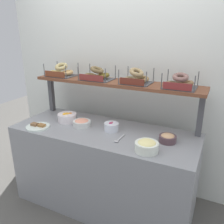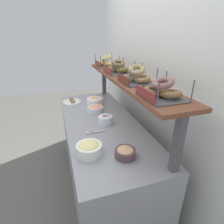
# 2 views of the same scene
# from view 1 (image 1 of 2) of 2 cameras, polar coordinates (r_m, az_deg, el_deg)

# --- Properties ---
(ground_plane) EXTENTS (8.00, 8.00, 0.00)m
(ground_plane) POSITION_cam_1_polar(r_m,az_deg,el_deg) (2.73, -1.84, -21.01)
(ground_plane) COLOR #595651
(back_wall) EXTENTS (2.99, 0.06, 2.40)m
(back_wall) POSITION_cam_1_polar(r_m,az_deg,el_deg) (2.64, 3.46, 6.92)
(back_wall) COLOR white
(back_wall) RESTS_ON ground_plane
(deli_counter) EXTENTS (1.79, 0.70, 0.85)m
(deli_counter) POSITION_cam_1_polar(r_m,az_deg,el_deg) (2.47, -1.95, -13.50)
(deli_counter) COLOR gray
(deli_counter) RESTS_ON ground_plane
(shelf_riser_left) EXTENTS (0.05, 0.05, 0.40)m
(shelf_riser_left) POSITION_cam_1_polar(r_m,az_deg,el_deg) (2.87, -14.50, 4.27)
(shelf_riser_left) COLOR #4C4C51
(shelf_riser_left) RESTS_ON deli_counter
(shelf_riser_right) EXTENTS (0.05, 0.05, 0.40)m
(shelf_riser_right) POSITION_cam_1_polar(r_m,az_deg,el_deg) (2.23, 20.74, -0.75)
(shelf_riser_right) COLOR #4C4C51
(shelf_riser_right) RESTS_ON deli_counter
(upper_shelf) EXTENTS (1.75, 0.32, 0.03)m
(upper_shelf) POSITION_cam_1_polar(r_m,az_deg,el_deg) (2.37, 0.87, 7.14)
(upper_shelf) COLOR brown
(upper_shelf) RESTS_ON shelf_riser_left
(bowl_egg_salad) EXTENTS (0.19, 0.19, 0.10)m
(bowl_egg_salad) POSITION_cam_1_polar(r_m,az_deg,el_deg) (1.90, 8.44, -8.14)
(bowl_egg_salad) COLOR white
(bowl_egg_salad) RESTS_ON deli_counter
(bowl_beet_salad) EXTENTS (0.14, 0.14, 0.09)m
(bowl_beet_salad) POSITION_cam_1_polar(r_m,az_deg,el_deg) (2.25, -0.14, -3.55)
(bowl_beet_salad) COLOR white
(bowl_beet_salad) RESTS_ON deli_counter
(bowl_lox_spread) EXTENTS (0.18, 0.18, 0.07)m
(bowl_lox_spread) POSITION_cam_1_polar(r_m,az_deg,el_deg) (2.38, -7.36, -2.60)
(bowl_lox_spread) COLOR silver
(bowl_lox_spread) RESTS_ON deli_counter
(bowl_hummus) EXTENTS (0.15, 0.15, 0.07)m
(bowl_hummus) POSITION_cam_1_polar(r_m,az_deg,el_deg) (2.09, 13.37, -6.17)
(bowl_hummus) COLOR #543C44
(bowl_hummus) RESTS_ON deli_counter
(bowl_fruit_salad) EXTENTS (0.20, 0.20, 0.10)m
(bowl_fruit_salad) POSITION_cam_1_polar(r_m,az_deg,el_deg) (2.52, -10.85, -1.24)
(bowl_fruit_salad) COLOR white
(bowl_fruit_salad) RESTS_ON deli_counter
(serving_plate_white) EXTENTS (0.23, 0.23, 0.04)m
(serving_plate_white) POSITION_cam_1_polar(r_m,az_deg,el_deg) (2.45, -17.56, -3.36)
(serving_plate_white) COLOR white
(serving_plate_white) RESTS_ON deli_counter
(serving_spoon_near_plate) EXTENTS (0.04, 0.18, 0.01)m
(serving_spoon_near_plate) POSITION_cam_1_polar(r_m,az_deg,el_deg) (2.07, 1.57, -6.73)
(serving_spoon_near_plate) COLOR #B7B7BC
(serving_spoon_near_plate) RESTS_ON deli_counter
(bagel_basket_plain) EXTENTS (0.30, 0.26, 0.15)m
(bagel_basket_plain) POSITION_cam_1_polar(r_m,az_deg,el_deg) (2.69, -12.24, 9.55)
(bagel_basket_plain) COLOR #4C4C51
(bagel_basket_plain) RESTS_ON upper_shelf
(bagel_basket_cinnamon_raisin) EXTENTS (0.32, 0.25, 0.14)m
(bagel_basket_cinnamon_raisin) POSITION_cam_1_polar(r_m,az_deg,el_deg) (2.44, -3.73, 8.93)
(bagel_basket_cinnamon_raisin) COLOR #4C4C51
(bagel_basket_cinnamon_raisin) RESTS_ON upper_shelf
(bagel_basket_everything) EXTENTS (0.28, 0.24, 0.15)m
(bagel_basket_everything) POSITION_cam_1_polar(r_m,az_deg,el_deg) (2.27, 5.88, 8.14)
(bagel_basket_everything) COLOR #4C4C51
(bagel_basket_everything) RESTS_ON upper_shelf
(bagel_basket_poppy) EXTENTS (0.28, 0.24, 0.14)m
(bagel_basket_poppy) POSITION_cam_1_polar(r_m,az_deg,el_deg) (2.16, 16.14, 6.82)
(bagel_basket_poppy) COLOR #4C4C51
(bagel_basket_poppy) RESTS_ON upper_shelf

